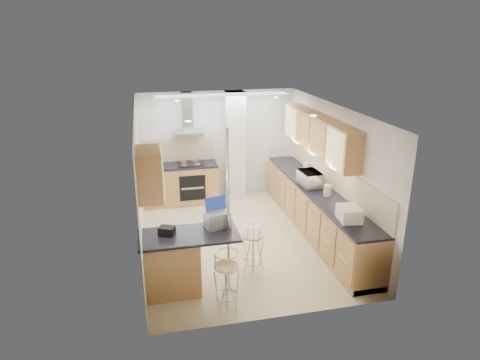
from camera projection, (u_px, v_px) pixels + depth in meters
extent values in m
plane|color=#D0BF8A|center=(241.00, 239.00, 8.17)|extent=(4.80, 4.80, 0.00)
cube|color=silver|center=(218.00, 145.00, 9.96)|extent=(3.60, 0.04, 2.50)
cube|color=silver|center=(283.00, 236.00, 5.55)|extent=(3.60, 0.04, 2.50)
cube|color=silver|center=(140.00, 185.00, 7.38)|extent=(0.04, 4.80, 2.50)
cube|color=silver|center=(333.00, 171.00, 8.13)|extent=(0.04, 4.80, 2.50)
cube|color=silver|center=(241.00, 109.00, 7.34)|extent=(3.60, 4.80, 0.02)
cube|color=#A17040|center=(319.00, 134.00, 8.26)|extent=(0.34, 3.00, 0.72)
cube|color=#A17040|center=(149.00, 174.00, 5.96)|extent=(0.34, 0.62, 0.72)
cube|color=beige|center=(332.00, 174.00, 8.15)|extent=(0.03, 4.40, 0.56)
cube|color=beige|center=(177.00, 150.00, 9.77)|extent=(1.70, 0.03, 0.56)
cube|color=silver|center=(235.00, 146.00, 9.85)|extent=(0.45, 0.40, 2.50)
cube|color=#ACAEB1|center=(189.00, 133.00, 9.46)|extent=(0.62, 0.48, 0.08)
cube|color=#ACAEB1|center=(187.00, 112.00, 9.45)|extent=(0.22, 0.20, 0.88)
cylinder|color=silver|center=(228.00, 211.00, 6.31)|extent=(0.05, 0.05, 2.50)
cube|color=black|center=(193.00, 188.00, 9.52)|extent=(0.58, 0.02, 0.58)
cube|color=black|center=(190.00, 164.00, 9.65)|extent=(0.58, 0.50, 0.02)
cube|color=tan|center=(222.00, 95.00, 9.00)|extent=(2.80, 0.35, 0.02)
cube|color=#A17040|center=(316.00, 211.00, 8.34)|extent=(0.60, 4.40, 0.88)
cube|color=black|center=(317.00, 189.00, 8.19)|extent=(0.63, 4.40, 0.04)
cube|color=#A17040|center=(180.00, 185.00, 9.76)|extent=(1.70, 0.60, 0.88)
cube|color=black|center=(179.00, 166.00, 9.61)|extent=(1.70, 0.63, 0.04)
cube|color=#A17040|center=(190.00, 263.00, 6.45)|extent=(1.35, 0.62, 0.90)
cube|color=black|center=(189.00, 235.00, 6.30)|extent=(1.47, 0.72, 0.04)
imported|color=white|center=(310.00, 179.00, 8.24)|extent=(0.39, 0.55, 0.29)
cube|color=#9A9CA2|center=(217.00, 219.00, 6.49)|extent=(0.41, 0.34, 0.25)
cube|color=black|center=(167.00, 231.00, 6.27)|extent=(0.27, 0.24, 0.12)
cylinder|color=white|center=(306.00, 167.00, 9.19)|extent=(0.15, 0.15, 0.16)
cylinder|color=white|center=(319.00, 177.00, 8.56)|extent=(0.11, 0.11, 0.14)
cylinder|color=#B1AA8D|center=(328.00, 190.00, 7.77)|extent=(0.18, 0.18, 0.21)
cylinder|color=white|center=(326.00, 190.00, 7.92)|extent=(0.10, 0.10, 0.13)
cube|color=white|center=(349.00, 214.00, 6.78)|extent=(0.38, 0.45, 0.22)
cylinder|color=#ACAEB1|center=(155.00, 161.00, 9.52)|extent=(0.16, 0.16, 0.21)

